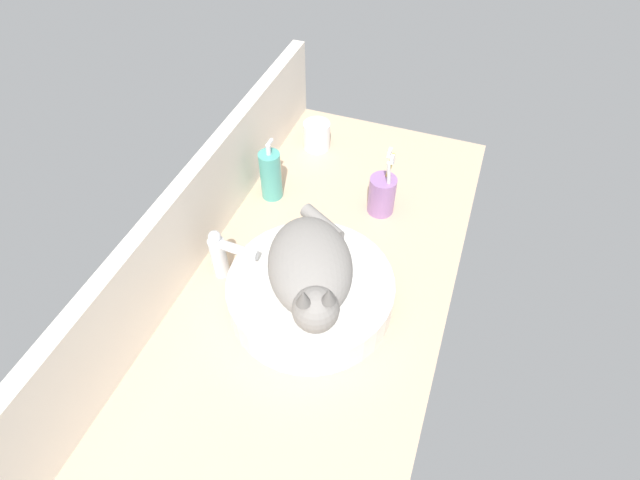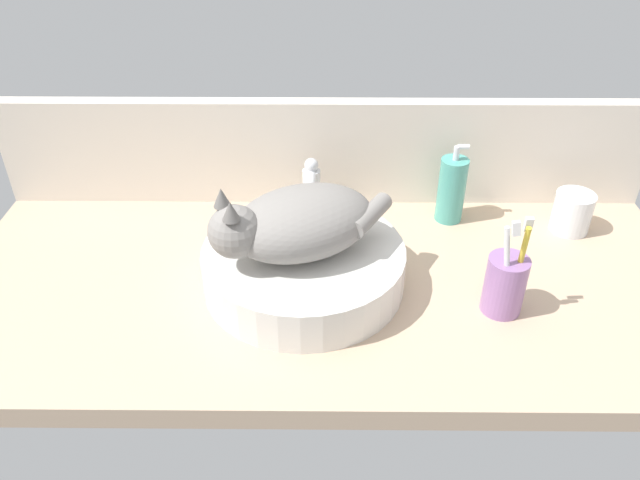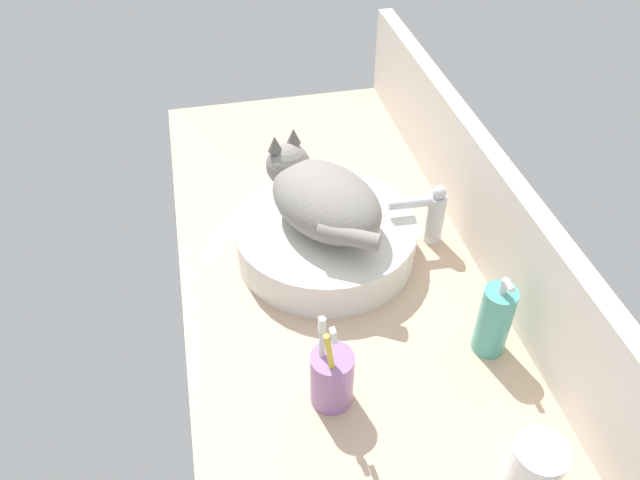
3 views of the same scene
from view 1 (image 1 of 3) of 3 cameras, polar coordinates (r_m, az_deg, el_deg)
The scene contains 8 objects.
ground_plane at distance 114.33cm, azimuth -1.10°, elevation -6.17°, with size 134.15×60.65×4.00cm, color tan.
backsplash_panel at distance 114.26cm, azimuth -14.71°, elevation 1.91°, with size 134.15×3.60×22.39cm, color silver.
sink_basin at distance 107.35cm, azimuth -1.07°, elevation -6.00°, with size 35.38×35.38×7.64cm, color silver.
cat at distance 98.94cm, azimuth -1.03°, elevation -3.34°, with size 30.46×26.17×14.00cm.
faucet at distance 111.69cm, azimuth -11.10°, elevation -1.51°, with size 3.60×11.84×13.60cm.
soap_dispenser at distance 129.69cm, azimuth -5.65°, elevation 7.40°, with size 5.55×5.55×16.92cm.
toothbrush_cup at distance 126.72cm, azimuth 7.12°, elevation 5.23°, with size 6.79×6.79×18.70cm.
water_glass at distance 147.70cm, azimuth -0.37°, elevation 11.68°, with size 7.67×7.67×8.14cm.
Camera 1 is at (-62.69, -25.08, 90.26)cm, focal length 28.00 mm.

